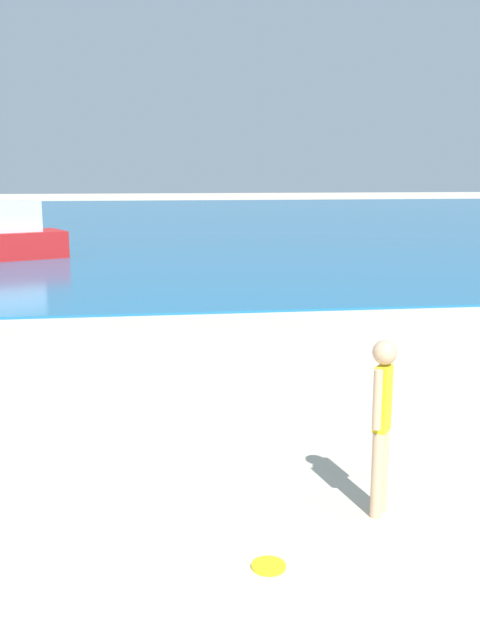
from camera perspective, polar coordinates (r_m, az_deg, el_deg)
The scene contains 3 objects.
water at distance 45.30m, azimuth -6.72°, elevation 7.89°, with size 160.00×60.00×0.06m, color #1E6B9E.
person_standing at distance 6.50m, azimuth 11.24°, elevation -7.60°, with size 0.26×0.31×1.62m.
frisbee at distance 5.95m, azimuth 2.29°, elevation -18.98°, with size 0.27×0.27×0.03m, color yellow.
Camera 1 is at (-0.95, -0.84, 3.05)m, focal length 40.20 mm.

